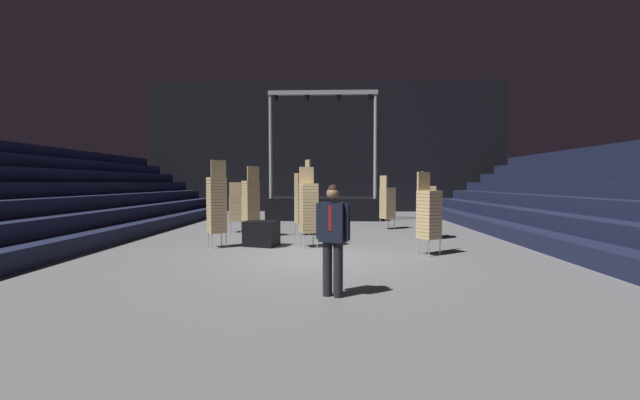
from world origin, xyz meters
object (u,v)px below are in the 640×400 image
(stage_riser, at_px, (323,206))
(chair_stack_mid_right, at_px, (249,202))
(chair_stack_rear_left, at_px, (251,202))
(chair_stack_front_right, at_px, (387,202))
(chair_stack_rear_right, at_px, (236,207))
(chair_stack_mid_left, at_px, (308,207))
(chair_stack_rear_centre, at_px, (302,197))
(chair_stack_front_left, at_px, (429,213))
(equipment_road_case, at_px, (261,234))
(chair_stack_mid_centre, at_px, (217,204))
(man_with_tie, at_px, (333,233))
(chair_stack_aisle_left, at_px, (428,205))

(stage_riser, relative_size, chair_stack_mid_right, 3.20)
(chair_stack_rear_left, bearing_deg, stage_riser, 33.49)
(stage_riser, relative_size, chair_stack_rear_left, 2.61)
(chair_stack_front_right, bearing_deg, chair_stack_rear_right, -106.98)
(stage_riser, relative_size, chair_stack_mid_left, 2.71)
(chair_stack_rear_left, bearing_deg, chair_stack_mid_right, 64.26)
(chair_stack_rear_centre, bearing_deg, chair_stack_front_left, -158.19)
(chair_stack_rear_right, relative_size, chair_stack_rear_centre, 0.70)
(equipment_road_case, bearing_deg, chair_stack_mid_centre, -168.37)
(chair_stack_mid_left, height_order, chair_stack_rear_right, chair_stack_mid_left)
(chair_stack_mid_right, bearing_deg, equipment_road_case, -179.51)
(stage_riser, bearing_deg, man_with_tie, -87.98)
(stage_riser, height_order, chair_stack_rear_centre, stage_riser)
(chair_stack_front_right, height_order, chair_stack_aisle_left, chair_stack_aisle_left)
(chair_stack_rear_right, bearing_deg, chair_stack_aisle_left, -20.40)
(chair_stack_rear_left, height_order, chair_stack_aisle_left, chair_stack_rear_left)
(chair_stack_mid_centre, bearing_deg, chair_stack_mid_left, -30.80)
(man_with_tie, relative_size, chair_stack_aisle_left, 0.82)
(chair_stack_mid_right, xyz_separation_m, chair_stack_mid_centre, (0.35, -5.78, 0.25))
(chair_stack_front_right, xyz_separation_m, chair_stack_mid_right, (-5.63, 1.39, -0.08))
(man_with_tie, xyz_separation_m, chair_stack_rear_left, (-2.67, 6.51, 0.16))
(chair_stack_rear_centre, bearing_deg, equipment_road_case, 135.45)
(chair_stack_front_right, relative_size, equipment_road_case, 2.28)
(man_with_tie, height_order, chair_stack_front_right, chair_stack_front_right)
(chair_stack_mid_centre, bearing_deg, equipment_road_case, -22.43)
(chair_stack_mid_right, distance_m, chair_stack_mid_centre, 5.79)
(stage_riser, distance_m, chair_stack_mid_centre, 9.25)
(man_with_tie, height_order, chair_stack_mid_centre, chair_stack_mid_centre)
(chair_stack_mid_right, height_order, chair_stack_rear_right, chair_stack_mid_right)
(chair_stack_mid_left, bearing_deg, stage_riser, -111.26)
(chair_stack_rear_right, height_order, chair_stack_aisle_left, chair_stack_aisle_left)
(chair_stack_front_right, bearing_deg, chair_stack_mid_centre, -79.16)
(chair_stack_rear_centre, bearing_deg, chair_stack_front_right, -82.47)
(chair_stack_mid_left, distance_m, chair_stack_rear_left, 2.73)
(chair_stack_rear_left, distance_m, chair_stack_rear_centre, 1.75)
(chair_stack_mid_right, xyz_separation_m, chair_stack_rear_left, (0.86, -3.77, 0.21))
(stage_riser, relative_size, chair_stack_mid_centre, 2.52)
(chair_stack_front_left, height_order, chair_stack_rear_right, chair_stack_front_left)
(chair_stack_mid_left, bearing_deg, chair_stack_aisle_left, -175.26)
(man_with_tie, height_order, chair_stack_rear_right, chair_stack_rear_right)
(man_with_tie, bearing_deg, chair_stack_front_left, -101.60)
(chair_stack_mid_centre, relative_size, chair_stack_rear_right, 1.33)
(stage_riser, distance_m, chair_stack_front_left, 10.15)
(man_with_tie, xyz_separation_m, chair_stack_rear_right, (-3.47, 7.72, -0.09))
(chair_stack_front_left, xyz_separation_m, chair_stack_rear_centre, (-3.40, 3.52, 0.25))
(chair_stack_mid_left, xyz_separation_m, equipment_road_case, (-1.33, 0.10, -0.76))
(chair_stack_mid_right, distance_m, chair_stack_aisle_left, 7.64)
(chair_stack_rear_right, relative_size, chair_stack_aisle_left, 0.84)
(chair_stack_front_right, xyz_separation_m, chair_stack_mid_left, (-2.76, -4.24, 0.08))
(chair_stack_mid_left, xyz_separation_m, chair_stack_rear_centre, (-0.36, 2.46, 0.17))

